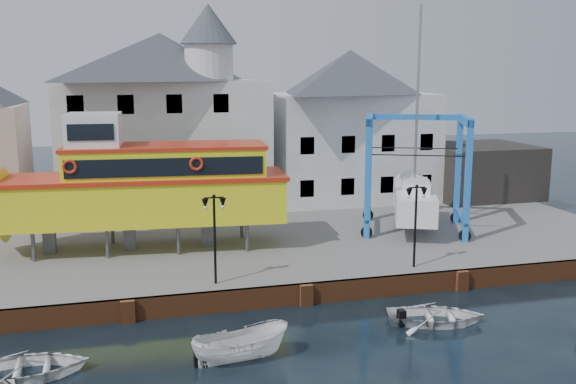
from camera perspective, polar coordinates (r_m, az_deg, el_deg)
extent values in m
plane|color=black|center=(30.17, 1.60, -10.00)|extent=(140.00, 140.00, 0.00)
cube|color=slate|center=(40.20, -2.85, -3.94)|extent=(44.00, 22.00, 1.00)
cube|color=brown|center=(30.11, 1.54, -9.03)|extent=(44.00, 0.25, 1.00)
cube|color=brown|center=(28.86, -14.05, -10.26)|extent=(0.60, 0.36, 1.00)
cube|color=brown|center=(29.95, 1.63, -9.14)|extent=(0.60, 0.36, 1.00)
cube|color=brown|center=(33.01, 15.19, -7.62)|extent=(0.60, 0.36, 1.00)
cube|color=silver|center=(45.94, -11.00, 4.07)|extent=(14.00, 8.00, 9.00)
pyramid|color=#3C424B|center=(45.66, -11.28, 11.69)|extent=(14.00, 8.00, 3.20)
cube|color=black|center=(42.44, -17.91, -0.76)|extent=(1.00, 0.08, 1.20)
cube|color=black|center=(42.37, -13.86, -0.57)|extent=(1.00, 0.08, 1.20)
cube|color=black|center=(42.51, -9.82, -0.37)|extent=(1.00, 0.08, 1.20)
cube|color=black|center=(42.87, -5.82, -0.18)|extent=(1.00, 0.08, 1.20)
cube|color=black|center=(41.97, -18.14, 3.25)|extent=(1.00, 0.08, 1.20)
cube|color=black|center=(41.90, -14.04, 3.46)|extent=(1.00, 0.08, 1.20)
cube|color=black|center=(42.05, -9.95, 3.64)|extent=(1.00, 0.08, 1.20)
cube|color=black|center=(42.40, -5.90, 3.80)|extent=(1.00, 0.08, 1.20)
cube|color=black|center=(41.71, -18.38, 7.34)|extent=(1.00, 0.08, 1.20)
cube|color=black|center=(41.64, -14.23, 7.55)|extent=(1.00, 0.08, 1.20)
cube|color=black|center=(41.79, -10.08, 7.72)|extent=(1.00, 0.08, 1.20)
cube|color=black|center=(42.15, -5.98, 7.85)|extent=(1.00, 0.08, 1.20)
cylinder|color=silver|center=(43.57, -7.03, 11.35)|extent=(3.20, 3.20, 2.40)
cone|color=#3C424B|center=(43.67, -7.11, 14.63)|extent=(3.80, 3.80, 2.60)
cube|color=silver|center=(49.42, 5.42, 4.10)|extent=(12.00, 8.00, 8.00)
pyramid|color=#3C424B|center=(49.10, 5.54, 10.60)|extent=(12.00, 8.00, 3.20)
cube|color=black|center=(44.65, 1.70, 0.31)|extent=(1.00, 0.08, 1.20)
cube|color=black|center=(45.58, 5.32, 0.49)|extent=(1.00, 0.08, 1.20)
cube|color=black|center=(46.69, 8.77, 0.65)|extent=(1.00, 0.08, 1.20)
cube|color=black|center=(47.96, 12.06, 0.80)|extent=(1.00, 0.08, 1.20)
cube|color=black|center=(44.21, 1.72, 4.14)|extent=(1.00, 0.08, 1.20)
cube|color=black|center=(45.15, 5.38, 4.23)|extent=(1.00, 0.08, 1.20)
cube|color=black|center=(46.27, 8.88, 4.31)|extent=(1.00, 0.08, 1.20)
cube|color=black|center=(47.55, 12.20, 4.37)|extent=(1.00, 0.08, 1.20)
cube|color=black|center=(52.25, 16.51, 1.85)|extent=(8.00, 7.00, 4.00)
cylinder|color=black|center=(29.55, -6.52, -4.40)|extent=(0.12, 0.12, 4.00)
cube|color=black|center=(29.09, -6.61, -0.50)|extent=(0.90, 0.06, 0.06)
sphere|color=black|center=(29.07, -6.61, -0.36)|extent=(0.16, 0.16, 0.16)
cone|color=black|center=(29.09, -7.38, -1.06)|extent=(0.32, 0.32, 0.45)
sphere|color=white|center=(29.12, -7.37, -1.41)|extent=(0.18, 0.18, 0.18)
cone|color=black|center=(29.20, -5.82, -0.98)|extent=(0.32, 0.32, 0.45)
sphere|color=white|center=(29.23, -5.81, -1.33)|extent=(0.18, 0.18, 0.18)
cylinder|color=black|center=(32.46, 11.24, -3.16)|extent=(0.12, 0.12, 4.00)
cube|color=black|center=(32.04, 11.38, 0.40)|extent=(0.90, 0.06, 0.06)
sphere|color=black|center=(32.03, 11.38, 0.52)|extent=(0.16, 0.16, 0.16)
cone|color=black|center=(31.92, 10.71, -0.11)|extent=(0.32, 0.32, 0.45)
sphere|color=white|center=(31.95, 10.70, -0.42)|extent=(0.18, 0.18, 0.18)
cone|color=black|center=(32.27, 12.00, -0.04)|extent=(0.32, 0.32, 0.45)
sphere|color=white|center=(32.30, 11.98, -0.35)|extent=(0.18, 0.18, 0.18)
cylinder|color=#59595E|center=(35.56, -21.70, -4.52)|extent=(0.22, 0.22, 1.58)
cylinder|color=#59595E|center=(38.35, -20.82, -3.38)|extent=(0.22, 0.22, 1.58)
cylinder|color=#59595E|center=(34.97, -15.78, -4.41)|extent=(0.22, 0.22, 1.58)
cylinder|color=#59595E|center=(37.80, -15.33, -3.26)|extent=(0.22, 0.22, 1.58)
cylinder|color=#59595E|center=(34.75, -9.72, -4.24)|extent=(0.22, 0.22, 1.58)
cylinder|color=#59595E|center=(37.61, -9.74, -3.10)|extent=(0.22, 0.22, 1.58)
cylinder|color=#59595E|center=(34.93, -3.66, -4.03)|extent=(0.22, 0.22, 1.58)
cylinder|color=#59595E|center=(37.77, -4.14, -2.91)|extent=(0.22, 0.22, 1.58)
cube|color=#59595E|center=(36.85, -20.44, -3.92)|extent=(0.68, 0.58, 1.58)
cube|color=#59595E|center=(36.29, -13.89, -3.77)|extent=(0.68, 0.58, 1.58)
cube|color=#59595E|center=(36.21, -7.23, -3.57)|extent=(0.68, 0.58, 1.58)
cube|color=yellow|center=(35.79, -12.35, -0.70)|extent=(15.02, 5.29, 2.31)
cube|color=red|center=(35.57, -12.43, 1.29)|extent=(15.35, 5.48, 0.23)
cube|color=yellow|center=(35.42, -10.78, 2.52)|extent=(10.79, 4.50, 1.68)
cube|color=black|center=(33.62, -10.83, 2.17)|extent=(10.06, 0.96, 0.95)
cube|color=black|center=(37.22, -10.74, 2.99)|extent=(10.06, 0.96, 0.95)
cube|color=red|center=(35.30, -10.84, 4.02)|extent=(11.01, 4.62, 0.19)
cube|color=white|center=(35.48, -16.86, 5.19)|extent=(2.97, 2.97, 1.91)
cube|color=black|center=(34.09, -17.15, 5.10)|extent=(2.29, 0.26, 0.84)
torus|color=red|center=(33.97, -18.85, 2.14)|extent=(0.75, 0.21, 0.74)
torus|color=red|center=(33.55, -8.15, 2.51)|extent=(0.75, 0.21, 0.74)
cube|color=blue|center=(37.34, 7.11, 1.10)|extent=(0.46, 0.46, 6.96)
cylinder|color=black|center=(37.98, 7.00, -3.57)|extent=(0.74, 0.50, 0.70)
cube|color=blue|center=(41.91, 7.23, 2.15)|extent=(0.46, 0.46, 6.96)
cylinder|color=black|center=(42.48, 7.13, -2.03)|extent=(0.74, 0.50, 0.70)
cube|color=blue|center=(37.68, 15.68, 0.87)|extent=(0.46, 0.46, 6.96)
cylinder|color=black|center=(38.32, 15.45, -3.75)|extent=(0.74, 0.50, 0.70)
cube|color=blue|center=(42.21, 14.88, 1.93)|extent=(0.46, 0.46, 6.96)
cylinder|color=black|center=(42.78, 14.68, -2.22)|extent=(0.74, 0.50, 0.70)
cube|color=blue|center=(39.24, 7.28, 6.43)|extent=(2.26, 4.72, 0.49)
cube|color=blue|center=(40.09, 7.09, -1.86)|extent=(2.16, 4.68, 0.21)
cube|color=blue|center=(39.56, 15.50, 6.16)|extent=(2.26, 4.72, 0.49)
cube|color=blue|center=(40.40, 15.09, -2.05)|extent=(2.16, 4.68, 0.21)
cube|color=blue|center=(41.60, 11.23, 6.55)|extent=(5.63, 2.64, 0.35)
cube|color=white|center=(39.98, 11.14, -0.85)|extent=(5.01, 7.76, 1.59)
cone|color=white|center=(44.32, 10.85, 0.29)|extent=(2.73, 2.36, 2.29)
cube|color=#59595E|center=(40.22, 11.08, -2.44)|extent=(0.92, 1.74, 0.70)
cube|color=white|center=(39.29, 11.24, 0.57)|extent=(2.63, 3.37, 0.60)
cylinder|color=#99999E|center=(39.72, 11.44, 8.19)|extent=(0.21, 0.21, 10.94)
cube|color=black|center=(37.71, 11.45, 3.21)|extent=(4.99, 2.20, 0.05)
cube|color=black|center=(41.26, 11.17, 3.85)|extent=(4.99, 2.20, 0.05)
imported|color=white|center=(24.87, -4.20, -14.74)|extent=(3.92, 1.88, 1.46)
imported|color=white|center=(28.87, 12.95, -11.27)|extent=(4.87, 4.08, 0.87)
imported|color=white|center=(25.43, -22.25, -14.96)|extent=(4.42, 3.21, 0.90)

